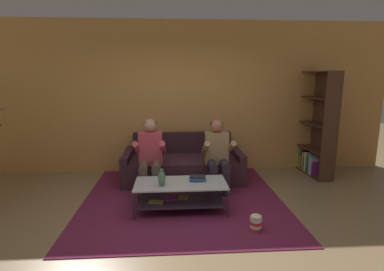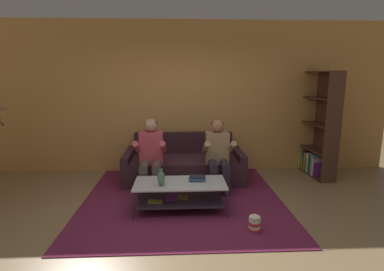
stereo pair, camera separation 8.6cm
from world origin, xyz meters
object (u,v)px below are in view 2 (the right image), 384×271
object	(u,v)px
person_seated_left	(151,153)
popcorn_tub	(255,223)
coffee_table	(180,192)
bookshelf	(319,137)
vase	(161,178)
book_stack	(197,178)
couch	(184,165)
person_seated_right	(218,153)

from	to	relation	value
person_seated_left	popcorn_tub	world-z (taller)	person_seated_left
coffee_table	bookshelf	bearing A→B (deg)	28.73
vase	book_stack	world-z (taller)	vase
coffee_table	book_stack	xyz separation A→B (m)	(0.25, 0.07, 0.17)
couch	popcorn_tub	distance (m)	2.12
person_seated_left	vase	size ratio (longest dim) A/B	5.08
vase	coffee_table	bearing A→B (deg)	22.75
bookshelf	vase	bearing A→B (deg)	-151.76
coffee_table	book_stack	distance (m)	0.31
person_seated_right	coffee_table	xyz separation A→B (m)	(-0.63, -0.73, -0.37)
couch	book_stack	world-z (taller)	couch
bookshelf	popcorn_tub	size ratio (longest dim) A/B	9.31
coffee_table	bookshelf	xyz separation A→B (m)	(2.65, 1.45, 0.47)
couch	coffee_table	bearing A→B (deg)	-93.91
coffee_table	bookshelf	size ratio (longest dim) A/B	0.65
coffee_table	book_stack	bearing A→B (deg)	14.93
person_seated_left	person_seated_right	xyz separation A→B (m)	(1.09, -0.00, -0.01)
book_stack	vase	bearing A→B (deg)	-161.10
person_seated_right	vase	xyz separation A→B (m)	(-0.88, -0.84, -0.12)
person_seated_right	coffee_table	distance (m)	1.03
couch	book_stack	xyz separation A→B (m)	(0.17, -1.23, 0.17)
vase	couch	bearing A→B (deg)	76.39
book_stack	popcorn_tub	size ratio (longest dim) A/B	1.18
coffee_table	vase	world-z (taller)	vase
couch	coffee_table	distance (m)	1.30
person_seated_left	popcorn_tub	distance (m)	2.01
couch	vase	world-z (taller)	couch
bookshelf	popcorn_tub	distance (m)	2.80
book_stack	person_seated_right	bearing A→B (deg)	60.17
person_seated_left	coffee_table	size ratio (longest dim) A/B	0.93
couch	popcorn_tub	bearing A→B (deg)	-67.11
person_seated_left	book_stack	size ratio (longest dim) A/B	4.79
person_seated_left	person_seated_right	bearing A→B (deg)	-0.09
couch	person_seated_left	xyz separation A→B (m)	(-0.55, -0.57, 0.38)
couch	person_seated_right	distance (m)	0.87
person_seated_left	couch	bearing A→B (deg)	46.03
couch	vase	bearing A→B (deg)	-103.61
couch	person_seated_right	xyz separation A→B (m)	(0.55, -0.57, 0.37)
person_seated_right	bookshelf	bearing A→B (deg)	19.74
vase	book_stack	size ratio (longest dim) A/B	0.94
popcorn_tub	vase	bearing A→B (deg)	154.99
person_seated_right	popcorn_tub	size ratio (longest dim) A/B	5.56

